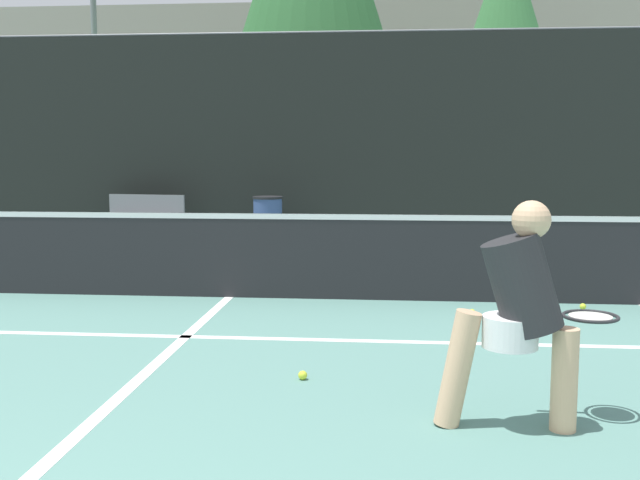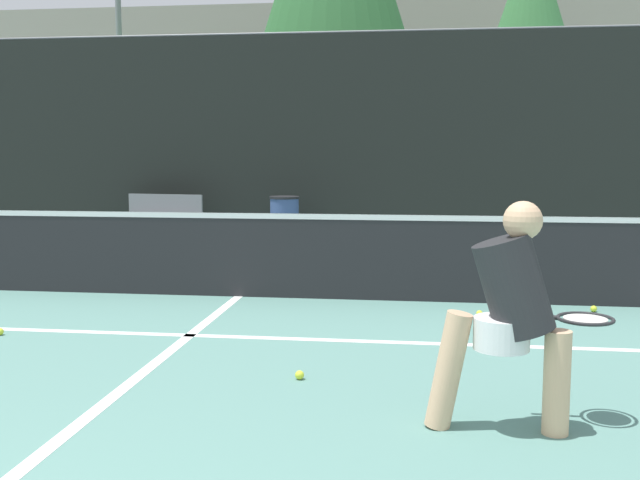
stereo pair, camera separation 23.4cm
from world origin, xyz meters
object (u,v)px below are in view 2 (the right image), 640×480
at_px(courtside_bench, 163,217).
at_px(parked_car, 463,197).
at_px(trash_bin, 285,221).
at_px(player_practicing, 511,310).

height_order(courtside_bench, parked_car, parked_car).
height_order(courtside_bench, trash_bin, courtside_bench).
height_order(trash_bin, parked_car, parked_car).
distance_m(courtside_bench, parked_car, 7.01).
xyz_separation_m(courtside_bench, parked_car, (5.55, 4.28, 0.13)).
bearing_deg(trash_bin, parked_car, 53.15).
relative_size(player_practicing, parked_car, 0.35).
bearing_deg(parked_car, player_practicing, -91.93).
bearing_deg(player_practicing, parked_car, 89.94).
xyz_separation_m(trash_bin, parked_car, (3.30, 4.41, 0.17)).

